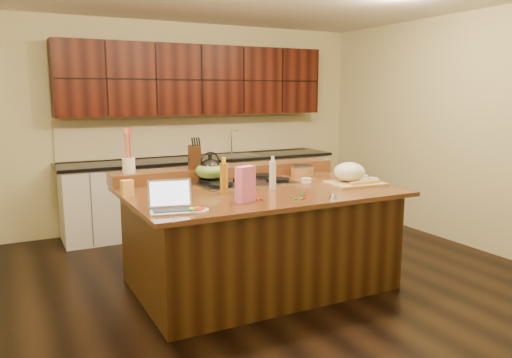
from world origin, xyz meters
TOP-DOWN VIEW (x-y plane):
  - room at (0.00, 0.00)m, footprint 5.52×5.02m
  - island at (0.00, 0.00)m, footprint 2.40×1.60m
  - back_ledge at (0.00, 0.70)m, footprint 2.40×0.30m
  - cooktop at (0.00, 0.30)m, footprint 0.92×0.52m
  - back_counter at (0.30, 2.23)m, footprint 3.70×0.66m
  - kettle at (-0.30, 0.43)m, footprint 0.29×0.29m
  - green_bowl at (-0.30, 0.43)m, footprint 0.32×0.32m
  - laptop at (-0.99, -0.48)m, footprint 0.37×0.32m
  - oil_bottle at (-0.38, -0.09)m, footprint 0.07×0.07m
  - vinegar_bottle at (0.11, -0.07)m, footprint 0.08×0.08m
  - wooden_tray at (0.90, -0.20)m, footprint 0.55×0.44m
  - ramekin_a at (1.15, -0.22)m, footprint 0.12×0.12m
  - ramekin_b at (1.15, -0.07)m, footprint 0.11×0.11m
  - ramekin_c at (0.55, 0.05)m, footprint 0.13×0.13m
  - strainer_bowl at (0.74, 0.41)m, footprint 0.31×0.31m
  - kitchen_timer at (0.35, -0.68)m, footprint 0.10×0.10m
  - pink_bag at (-0.36, -0.47)m, footprint 0.17×0.13m
  - candy_plate at (-0.82, -0.58)m, footprint 0.20×0.20m
  - package_box at (-1.15, 0.20)m, footprint 0.10×0.08m
  - utensil_crock at (-1.02, 0.70)m, footprint 0.14×0.14m
  - knife_block at (-0.36, 0.70)m, footprint 0.15×0.21m
  - gumdrop_0 at (-0.24, -0.43)m, footprint 0.02×0.02m
  - gumdrop_1 at (0.04, -0.58)m, footprint 0.02×0.02m
  - gumdrop_2 at (0.12, -0.59)m, footprint 0.02×0.02m
  - gumdrop_3 at (0.18, -0.46)m, footprint 0.02×0.02m
  - gumdrop_4 at (0.19, -0.49)m, footprint 0.02×0.02m
  - gumdrop_5 at (0.23, -0.40)m, footprint 0.02×0.02m
  - gumdrop_6 at (-0.22, -0.47)m, footprint 0.02×0.02m
  - gumdrop_7 at (0.05, -0.49)m, footprint 0.02×0.02m
  - gumdrop_8 at (-0.26, -0.47)m, footprint 0.02×0.02m
  - gumdrop_9 at (0.07, -0.61)m, footprint 0.02×0.02m

SIDE VIEW (x-z plane):
  - island at x=0.00m, z-range 0.00..0.92m
  - candy_plate at x=-0.82m, z-range 0.92..0.93m
  - gumdrop_0 at x=-0.24m, z-range 0.92..0.94m
  - gumdrop_1 at x=0.04m, z-range 0.92..0.94m
  - gumdrop_2 at x=0.12m, z-range 0.92..0.94m
  - gumdrop_3 at x=0.18m, z-range 0.92..0.94m
  - gumdrop_4 at x=0.19m, z-range 0.92..0.94m
  - gumdrop_5 at x=0.23m, z-range 0.92..0.94m
  - gumdrop_6 at x=-0.22m, z-range 0.92..0.94m
  - gumdrop_7 at x=0.05m, z-range 0.92..0.94m
  - gumdrop_8 at x=-0.26m, z-range 0.92..0.94m
  - gumdrop_9 at x=0.07m, z-range 0.92..0.94m
  - cooktop at x=0.00m, z-range 0.91..0.96m
  - ramekin_a at x=1.15m, z-range 0.92..0.96m
  - ramekin_b at x=1.15m, z-range 0.92..0.96m
  - ramekin_c at x=0.55m, z-range 0.92..0.96m
  - kitchen_timer at x=0.35m, z-range 0.92..0.99m
  - strainer_bowl at x=0.74m, z-range 0.92..1.01m
  - back_ledge at x=0.00m, z-range 0.92..1.04m
  - laptop at x=-0.99m, z-range 0.87..1.09m
  - back_counter at x=0.30m, z-range -0.22..2.18m
  - package_box at x=-1.15m, z-range 0.92..1.06m
  - wooden_tray at x=0.90m, z-range 0.91..1.12m
  - green_bowl at x=-0.30m, z-range 0.97..1.12m
  - vinegar_bottle at x=0.11m, z-range 0.92..1.17m
  - oil_bottle at x=-0.38m, z-range 0.92..1.19m
  - kettle at x=-0.30m, z-range 0.96..1.16m
  - pink_bag at x=-0.36m, z-range 0.92..1.21m
  - utensil_crock at x=-1.02m, z-range 1.04..1.18m
  - knife_block at x=-0.36m, z-range 1.04..1.27m
  - room at x=0.00m, z-range -0.01..2.71m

